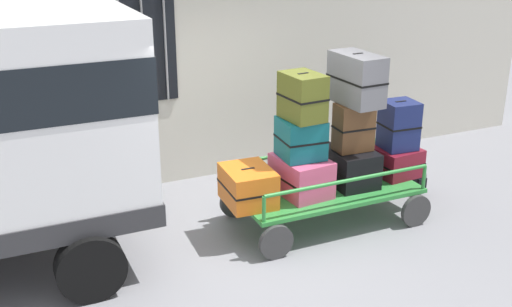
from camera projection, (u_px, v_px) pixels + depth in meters
ground_plane at (253, 240)px, 7.54m from camera, size 40.00×40.00×0.00m
building_wall at (184, 4)px, 8.57m from camera, size 12.00×0.38×5.00m
luggage_cart at (325, 193)px, 7.87m from camera, size 2.34×1.24×0.46m
cart_railing at (326, 167)px, 7.75m from camera, size 2.22×1.10×0.32m
suitcase_left_bottom at (248, 186)px, 7.35m from camera, size 0.57×0.70×0.44m
suitcase_midleft_bottom at (301, 176)px, 7.62m from camera, size 0.60×0.76×0.46m
suitcase_midleft_middle at (301, 138)px, 7.48m from camera, size 0.53×0.54×0.48m
suitcase_midleft_top at (302, 97)px, 7.29m from camera, size 0.43×0.57×0.55m
suitcase_center_bottom at (350, 166)px, 7.90m from camera, size 0.54×0.73×0.46m
suitcase_center_middle at (354, 127)px, 7.69m from camera, size 0.48×0.31×0.60m
suitcase_center_top at (357, 79)px, 7.47m from camera, size 0.42×0.75×0.61m
suitcase_midright_bottom at (396, 161)px, 8.19m from camera, size 0.59×0.58×0.37m
suitcase_midright_middle at (399, 125)px, 8.01m from camera, size 0.45×0.44×0.62m
backpack at (418, 178)px, 8.74m from camera, size 0.27×0.22×0.44m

